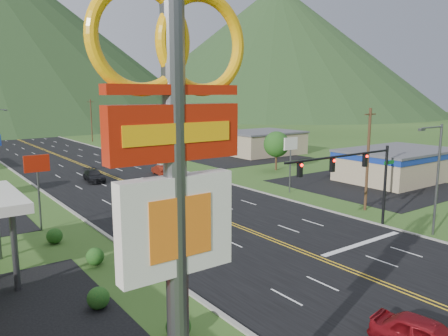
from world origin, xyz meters
TOP-DOWN VIEW (x-y plane):
  - pylon_sign at (-17.00, 2.00)m, footprint 4.32×0.60m
  - traffic_signal at (6.48, 14.00)m, footprint 13.10×0.43m
  - streetlight_east at (11.18, 10.00)m, footprint 3.28×0.25m
  - building_east_near at (30.00, 25.00)m, footprint 15.40×10.40m
  - building_east_mid at (32.00, 55.00)m, footprint 14.40×11.40m
  - building_east_far at (28.00, 90.00)m, footprint 16.40×12.40m
  - pole_sign_west_a at (-14.00, 30.00)m, footprint 2.00×0.18m
  - pole_sign_east_a at (13.00, 28.00)m, footprint 2.00×0.18m
  - pole_sign_east_b at (13.00, 60.00)m, footprint 2.00×0.18m
  - tree_east_a at (22.00, 40.00)m, footprint 3.84×3.84m
  - tree_east_b at (26.00, 78.00)m, footprint 3.84×3.84m
  - utility_pole_a at (13.50, 18.00)m, footprint 1.60×0.28m
  - utility_pole_b at (13.50, 55.00)m, footprint 1.60×0.28m
  - utility_pole_c at (13.50, 95.00)m, footprint 1.60×0.28m
  - utility_pole_d at (13.50, 135.00)m, footprint 1.60×0.28m
  - mountain_ne at (147.84, 176.19)m, footprint 180.00×180.00m
  - car_dark_mid at (-3.13, 47.58)m, footprint 2.57×5.22m
  - car_red_far at (6.11, 46.59)m, footprint 2.05×4.40m

SIDE VIEW (x-z plane):
  - car_red_far at x=6.11m, z-range 0.00..1.39m
  - car_dark_mid at x=-3.13m, z-range 0.00..1.46m
  - building_east_mid at x=32.00m, z-range 0.01..4.31m
  - building_east_far at x=28.00m, z-range 0.01..4.51m
  - building_east_near at x=30.00m, z-range 0.22..4.32m
  - tree_east_a at x=22.00m, z-range 0.98..6.80m
  - tree_east_b at x=26.00m, z-range 0.98..6.80m
  - pole_sign_west_a at x=-14.00m, z-range 1.85..8.25m
  - pole_sign_east_a at x=13.00m, z-range 1.85..8.25m
  - pole_sign_east_b at x=13.00m, z-range 1.85..8.25m
  - utility_pole_a at x=13.50m, z-range 0.13..10.13m
  - utility_pole_b at x=13.50m, z-range 0.13..10.13m
  - utility_pole_c at x=13.50m, z-range 0.13..10.13m
  - utility_pole_d at x=13.50m, z-range 0.13..10.13m
  - streetlight_east at x=11.18m, z-range 0.68..9.68m
  - traffic_signal at x=6.48m, z-range 1.83..8.83m
  - pylon_sign at x=-17.00m, z-range 2.30..16.30m
  - mountain_ne at x=147.84m, z-range 0.00..70.00m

